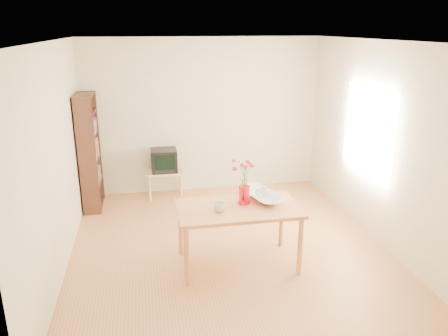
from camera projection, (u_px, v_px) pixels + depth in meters
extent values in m
plane|color=#B3723F|center=(228.00, 248.00, 5.70)|extent=(4.50, 4.50, 0.00)
plane|color=white|center=(229.00, 41.00, 4.90)|extent=(4.50, 4.50, 0.00)
plane|color=#F3EDC3|center=(203.00, 116.00, 7.40)|extent=(4.00, 0.00, 4.00)
plane|color=#F3EDC3|center=(288.00, 235.00, 3.20)|extent=(4.00, 0.00, 4.00)
plane|color=#F3EDC3|center=(56.00, 161.00, 4.95)|extent=(0.00, 4.50, 4.50)
plane|color=#F3EDC3|center=(380.00, 144.00, 5.65)|extent=(0.00, 4.50, 4.50)
plane|color=white|center=(368.00, 132.00, 5.90)|extent=(0.00, 1.30, 1.30)
cube|color=#CA7C45|center=(238.00, 208.00, 5.09)|extent=(1.43, 0.82, 0.04)
cylinder|color=#CA7C45|center=(187.00, 257.00, 4.77)|extent=(0.06, 0.06, 0.71)
cylinder|color=#CA7C45|center=(300.00, 246.00, 5.00)|extent=(0.06, 0.06, 0.71)
cylinder|color=#CA7C45|center=(181.00, 229.00, 5.42)|extent=(0.06, 0.06, 0.71)
cylinder|color=#CA7C45|center=(281.00, 221.00, 5.65)|extent=(0.06, 0.06, 0.71)
cube|color=#E2B37F|center=(164.00, 172.00, 7.28)|extent=(0.60, 0.45, 0.03)
cylinder|color=#E2B37F|center=(150.00, 189.00, 7.14)|extent=(0.04, 0.04, 0.43)
cylinder|color=#E2B37F|center=(181.00, 187.00, 7.23)|extent=(0.04, 0.04, 0.43)
cylinder|color=#E2B37F|center=(149.00, 182.00, 7.48)|extent=(0.04, 0.04, 0.43)
cylinder|color=#E2B37F|center=(179.00, 180.00, 7.57)|extent=(0.04, 0.04, 0.43)
cube|color=#341A11|center=(87.00, 159.00, 6.42)|extent=(0.28, 0.02, 1.80)
cube|color=#341A11|center=(91.00, 147.00, 7.05)|extent=(0.28, 0.03, 1.80)
cube|color=#341A11|center=(80.00, 153.00, 6.71)|extent=(0.02, 0.70, 1.80)
cube|color=#341A11|center=(94.00, 204.00, 7.00)|extent=(0.27, 0.65, 0.02)
cube|color=#341A11|center=(92.00, 183.00, 6.89)|extent=(0.27, 0.65, 0.02)
cube|color=#341A11|center=(90.00, 160.00, 6.77)|extent=(0.27, 0.65, 0.02)
cube|color=#341A11|center=(88.00, 136.00, 6.66)|extent=(0.27, 0.65, 0.02)
cube|color=#341A11|center=(85.00, 113.00, 6.54)|extent=(0.27, 0.65, 0.02)
cube|color=#341A11|center=(83.00, 95.00, 6.46)|extent=(0.27, 0.65, 0.02)
cylinder|color=red|center=(244.00, 195.00, 5.16)|extent=(0.13, 0.13, 0.21)
cylinder|color=red|center=(244.00, 202.00, 5.19)|extent=(0.15, 0.15, 0.02)
cylinder|color=red|center=(244.00, 186.00, 5.13)|extent=(0.13, 0.13, 0.01)
cone|color=red|center=(247.00, 190.00, 5.09)|extent=(0.06, 0.08, 0.06)
torus|color=black|center=(241.00, 192.00, 5.22)|extent=(0.04, 0.10, 0.10)
imported|color=white|center=(220.00, 207.00, 4.95)|extent=(0.14, 0.14, 0.11)
imported|color=white|center=(262.00, 181.00, 5.27)|extent=(0.57, 0.57, 0.45)
imported|color=white|center=(258.00, 185.00, 5.28)|extent=(0.08, 0.08, 0.06)
imported|color=white|center=(265.00, 183.00, 5.31)|extent=(0.09, 0.09, 0.07)
cube|color=black|center=(164.00, 160.00, 7.22)|extent=(0.42, 0.38, 0.37)
cube|color=black|center=(164.00, 158.00, 7.28)|extent=(0.29, 0.21, 0.26)
cube|color=black|center=(165.00, 163.00, 7.03)|extent=(0.33, 0.01, 0.26)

